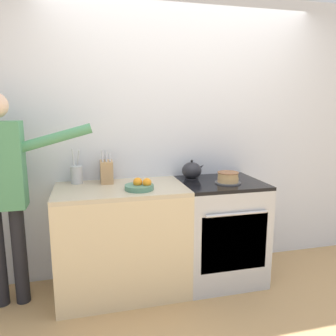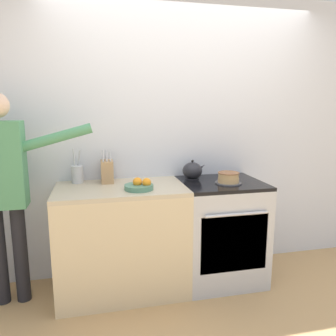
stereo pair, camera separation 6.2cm
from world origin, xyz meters
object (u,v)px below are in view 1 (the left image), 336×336
object	(u,v)px
layer_cake	(228,178)
tea_kettle	(192,171)
utensil_crock	(77,174)
knife_block	(106,171)
stove_range	(220,230)
fruit_bowl	(140,186)
person_baker	(3,182)

from	to	relation	value
layer_cake	tea_kettle	size ratio (longest dim) A/B	1.02
layer_cake	utensil_crock	size ratio (longest dim) A/B	0.76
tea_kettle	knife_block	bearing A→B (deg)	177.27
stove_range	knife_block	xyz separation A→B (m)	(-1.00, 0.20, 0.56)
fruit_bowl	person_baker	size ratio (longest dim) A/B	0.14
utensil_crock	fruit_bowl	size ratio (longest dim) A/B	1.28
stove_range	layer_cake	world-z (taller)	layer_cake
layer_cake	fruit_bowl	bearing A→B (deg)	-177.19
stove_range	knife_block	bearing A→B (deg)	168.48
utensil_crock	knife_block	bearing A→B (deg)	-6.71
stove_range	person_baker	size ratio (longest dim) A/B	0.55
layer_cake	knife_block	size ratio (longest dim) A/B	0.79
knife_block	fruit_bowl	world-z (taller)	knife_block
tea_kettle	person_baker	size ratio (longest dim) A/B	0.13
stove_range	layer_cake	size ratio (longest dim) A/B	4.08
utensil_crock	person_baker	distance (m)	0.58
stove_range	knife_block	world-z (taller)	knife_block
fruit_bowl	utensil_crock	bearing A→B (deg)	144.87
knife_block	utensil_crock	distance (m)	0.26
layer_cake	fruit_bowl	world-z (taller)	same
tea_kettle	utensil_crock	distance (m)	1.04
tea_kettle	fruit_bowl	xyz separation A→B (m)	(-0.53, -0.28, -0.05)
knife_block	person_baker	distance (m)	0.82
stove_range	tea_kettle	world-z (taller)	tea_kettle
stove_range	fruit_bowl	bearing A→B (deg)	-171.13
stove_range	knife_block	size ratio (longest dim) A/B	3.21
stove_range	person_baker	distance (m)	1.88
utensil_crock	person_baker	bearing A→B (deg)	-158.21
utensil_crock	fruit_bowl	world-z (taller)	utensil_crock
knife_block	person_baker	xyz separation A→B (m)	(-0.79, -0.19, -0.01)
knife_block	fruit_bowl	size ratio (longest dim) A/B	1.23
layer_cake	utensil_crock	xyz separation A→B (m)	(-1.29, 0.31, 0.03)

